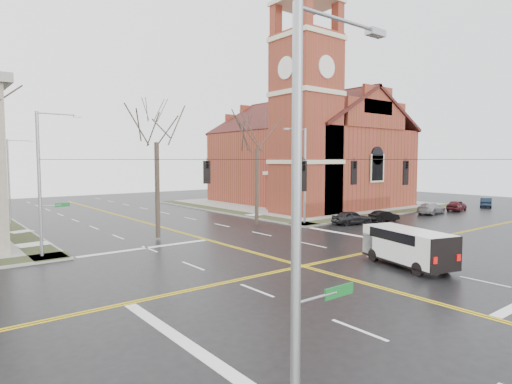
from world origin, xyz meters
TOP-DOWN VIEW (x-y plane):
  - ground at (0.00, 0.00)m, footprint 120.00×120.00m
  - sidewalks at (0.00, 0.00)m, footprint 80.00×80.00m
  - road_markings at (0.00, 0.00)m, footprint 100.00×100.00m
  - church at (24.76, 24.78)m, footprint 24.28×27.48m
  - signal_pole_ne at (11.32, 11.50)m, footprint 2.75×0.22m
  - signal_pole_nw at (-11.32, 11.50)m, footprint 2.75×0.22m
  - signal_pole_sw at (-11.32, -11.50)m, footprint 2.75×0.22m
  - span_wires at (0.00, 0.00)m, footprint 23.02×23.02m
  - traffic_signals at (-0.00, -0.67)m, footprint 8.21×8.26m
  - streetlight_north_a at (-10.65, 28.00)m, footprint 2.30×0.20m
  - cargo_van at (4.78, -3.58)m, footprint 3.58×6.00m
  - parked_car_a at (15.11, 8.76)m, footprint 4.17×2.57m
  - parked_car_b at (19.37, 8.11)m, footprint 3.43×1.72m
  - parked_car_c at (28.77, 8.38)m, footprint 4.65×2.30m
  - parked_car_d at (33.95, 8.00)m, footprint 4.12×2.29m
  - parked_car_e at (41.22, 7.73)m, footprint 4.00×2.68m
  - tree_nw_near at (-2.93, 13.01)m, footprint 4.00×4.00m
  - tree_ne at (7.49, 13.83)m, footprint 4.00×4.00m

SIDE VIEW (x-z plane):
  - ground at x=0.00m, z-range 0.00..0.00m
  - road_markings at x=0.00m, z-range 0.00..0.01m
  - sidewalks at x=0.00m, z-range -0.01..0.16m
  - parked_car_b at x=19.37m, z-range 0.00..1.08m
  - parked_car_e at x=41.22m, z-range 0.00..1.25m
  - parked_car_c at x=28.77m, z-range 0.00..1.30m
  - parked_car_a at x=15.11m, z-range 0.00..1.33m
  - parked_car_d at x=33.95m, z-range 0.00..1.33m
  - cargo_van at x=4.78m, z-range 0.20..2.34m
  - streetlight_north_a at x=-10.65m, z-range 0.47..8.47m
  - signal_pole_ne at x=11.32m, z-range 0.45..9.45m
  - signal_pole_nw at x=-11.32m, z-range 0.45..9.45m
  - signal_pole_sw at x=-11.32m, z-range 0.45..9.45m
  - traffic_signals at x=0.00m, z-range 4.80..6.10m
  - span_wires at x=0.00m, z-range 6.18..6.22m
  - tree_ne at x=7.49m, z-range 2.38..12.98m
  - tree_nw_near at x=-2.93m, z-range 2.48..13.55m
  - church at x=24.76m, z-range -5.32..22.18m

